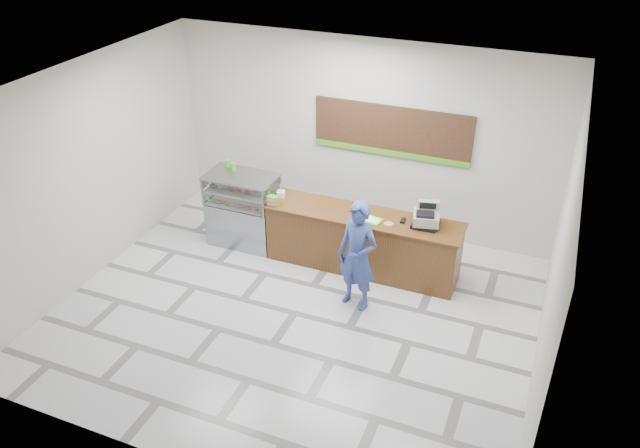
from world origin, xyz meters
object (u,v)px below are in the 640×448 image
at_px(cash_register, 426,217).
at_px(customer, 358,256).
at_px(display_case, 243,209).
at_px(sales_counter, 362,242).
at_px(serving_tray, 371,220).

xyz_separation_m(cash_register, customer, (-0.76, -1.03, -0.28)).
xyz_separation_m(display_case, cash_register, (3.23, 0.06, 0.49)).
bearing_deg(customer, cash_register, 67.35).
relative_size(sales_counter, cash_register, 6.58).
relative_size(sales_counter, serving_tray, 8.73).
bearing_deg(serving_tray, display_case, -173.02).
distance_m(sales_counter, display_case, 2.23).
relative_size(cash_register, serving_tray, 1.33).
distance_m(display_case, customer, 2.65).
xyz_separation_m(serving_tray, customer, (0.07, -0.85, -0.15)).
height_order(cash_register, customer, customer).
distance_m(serving_tray, customer, 0.86).
xyz_separation_m(sales_counter, serving_tray, (0.17, -0.12, 0.52)).
bearing_deg(cash_register, customer, -139.92).
height_order(sales_counter, cash_register, cash_register).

